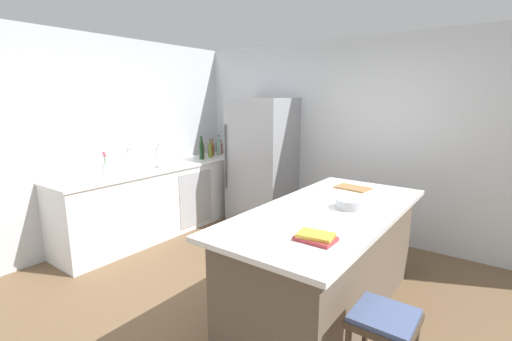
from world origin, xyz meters
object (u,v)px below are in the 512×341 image
(vinegar_bottle, at_px, (213,149))
(syrup_bottle, at_px, (211,151))
(kitchen_island, at_px, (327,259))
(gin_bottle, at_px, (219,147))
(paper_towel_roll, at_px, (159,157))
(refrigerator, at_px, (262,162))
(mixing_bowl, at_px, (350,204))
(sink_faucet, at_px, (129,159))
(cutting_board, at_px, (353,188))
(hot_sauce_bottle, at_px, (221,148))
(bar_stool, at_px, (383,331))
(wine_bottle, at_px, (201,150))
(whiskey_bottle, at_px, (202,151))
(cookbook_stack, at_px, (316,237))
(olive_oil_bottle, at_px, (210,150))
(flower_vase, at_px, (105,167))

(vinegar_bottle, relative_size, syrup_bottle, 1.14)
(kitchen_island, distance_m, gin_bottle, 3.15)
(paper_towel_roll, bearing_deg, gin_bottle, 93.09)
(refrigerator, xyz_separation_m, mixing_bowl, (1.90, -1.37, 0.04))
(refrigerator, height_order, sink_faucet, refrigerator)
(cutting_board, bearing_deg, hot_sauce_bottle, 161.34)
(paper_towel_roll, bearing_deg, sink_faucet, -104.05)
(refrigerator, relative_size, bar_stool, 2.91)
(wine_bottle, height_order, cutting_board, wine_bottle)
(bar_stool, bearing_deg, mixing_bowl, 123.54)
(refrigerator, relative_size, whiskey_bottle, 6.16)
(paper_towel_roll, distance_m, gin_bottle, 1.25)
(bar_stool, height_order, vinegar_bottle, vinegar_bottle)
(kitchen_island, height_order, refrigerator, refrigerator)
(vinegar_bottle, xyz_separation_m, whiskey_bottle, (0.04, -0.29, 0.01))
(sink_faucet, xyz_separation_m, whiskey_bottle, (0.03, 1.26, -0.04))
(mixing_bowl, bearing_deg, vinegar_bottle, 154.90)
(bar_stool, relative_size, cutting_board, 1.82)
(gin_bottle, distance_m, whiskey_bottle, 0.39)
(paper_towel_roll, height_order, cookbook_stack, paper_towel_roll)
(vinegar_bottle, distance_m, whiskey_bottle, 0.29)
(olive_oil_bottle, height_order, whiskey_bottle, whiskey_bottle)
(kitchen_island, bearing_deg, wine_bottle, 157.37)
(refrigerator, distance_m, bar_stool, 3.37)
(paper_towel_roll, height_order, vinegar_bottle, paper_towel_roll)
(kitchen_island, height_order, gin_bottle, gin_bottle)
(cookbook_stack, bearing_deg, mixing_bowl, 96.27)
(whiskey_bottle, distance_m, cookbook_stack, 3.43)
(kitchen_island, relative_size, wine_bottle, 6.42)
(wine_bottle, xyz_separation_m, mixing_bowl, (2.73, -0.96, -0.11))
(flower_vase, height_order, syrup_bottle, flower_vase)
(wine_bottle, relative_size, cookbook_stack, 1.40)
(vinegar_bottle, bearing_deg, bar_stool, -32.82)
(kitchen_island, bearing_deg, whiskey_bottle, 156.41)
(vinegar_bottle, bearing_deg, gin_bottle, 67.09)
(syrup_bottle, bearing_deg, olive_oil_bottle, -48.96)
(vinegar_bottle, bearing_deg, syrup_bottle, -66.88)
(syrup_bottle, bearing_deg, hot_sauce_bottle, 97.93)
(kitchen_island, xyz_separation_m, hot_sauce_bottle, (-2.72, 1.66, 0.56))
(gin_bottle, distance_m, vinegar_bottle, 0.11)
(bar_stool, relative_size, gin_bottle, 2.00)
(hot_sauce_bottle, distance_m, mixing_bowl, 3.24)
(vinegar_bottle, height_order, cookbook_stack, vinegar_bottle)
(syrup_bottle, relative_size, whiskey_bottle, 0.78)
(whiskey_bottle, relative_size, mixing_bowl, 1.26)
(kitchen_island, relative_size, whiskey_bottle, 7.59)
(wine_bottle, bearing_deg, flower_vase, -92.91)
(cutting_board, bearing_deg, refrigerator, 156.55)
(flower_vase, xyz_separation_m, whiskey_bottle, (-0.00, 1.60, 0.01))
(mixing_bowl, bearing_deg, cutting_board, 109.48)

